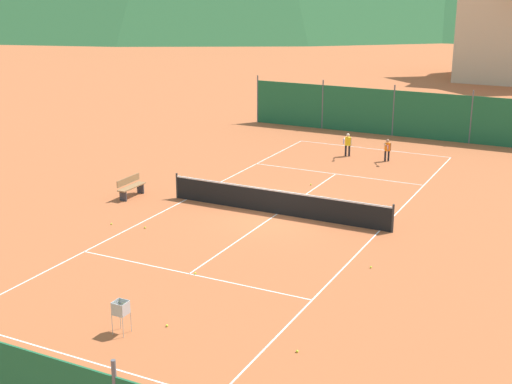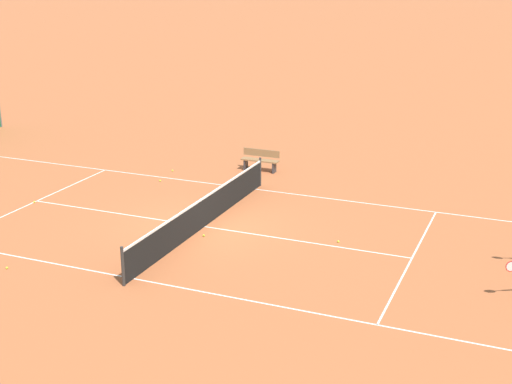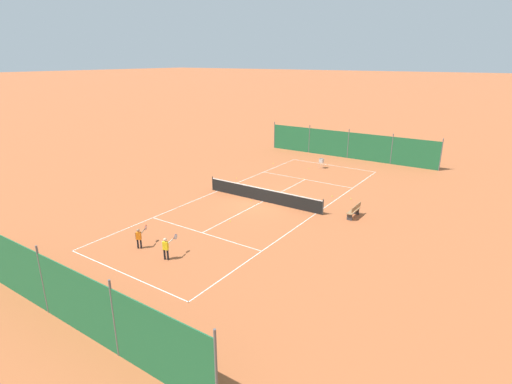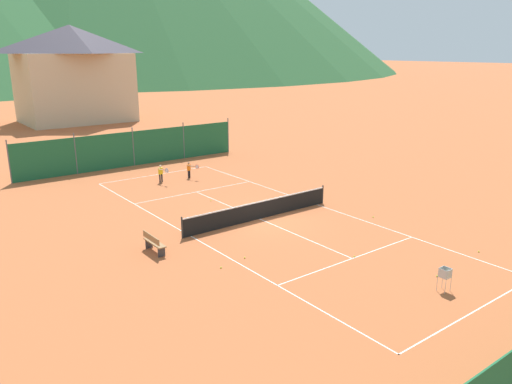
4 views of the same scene
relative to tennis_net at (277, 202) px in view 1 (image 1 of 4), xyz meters
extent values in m
plane|color=#B25B33|center=(0.00, 0.00, -0.50)|extent=(600.00, 600.00, 0.00)
cube|color=white|center=(0.00, 11.90, -0.50)|extent=(8.25, 0.05, 0.01)
cube|color=white|center=(0.00, -11.90, -0.50)|extent=(8.25, 0.05, 0.01)
cube|color=white|center=(-4.10, 0.00, -0.50)|extent=(0.05, 23.85, 0.01)
cube|color=white|center=(4.10, 0.00, -0.50)|extent=(0.05, 23.85, 0.01)
cube|color=white|center=(0.00, 6.40, -0.50)|extent=(8.20, 0.05, 0.01)
cube|color=white|center=(0.00, -6.40, -0.50)|extent=(8.20, 0.05, 0.01)
cube|color=white|center=(0.00, 0.00, -0.50)|extent=(0.05, 12.80, 0.01)
cylinder|color=#2D2D2D|center=(-4.55, 0.00, 0.03)|extent=(0.08, 0.08, 1.06)
cylinder|color=#2D2D2D|center=(4.55, 0.00, 0.03)|extent=(0.08, 0.08, 1.06)
cube|color=black|center=(0.00, 0.00, -0.04)|extent=(9.10, 0.02, 0.91)
cube|color=white|center=(0.00, 0.00, 0.43)|extent=(9.10, 0.04, 0.06)
cube|color=#1E6038|center=(0.00, 15.50, 0.80)|extent=(17.20, 0.04, 2.60)
cylinder|color=#59595E|center=(-8.60, 15.50, 0.95)|extent=(0.08, 0.08, 2.90)
cylinder|color=#59595E|center=(-4.30, 15.50, 0.95)|extent=(0.08, 0.08, 2.90)
cylinder|color=#59595E|center=(0.00, 15.50, 0.95)|extent=(0.08, 0.08, 2.90)
cylinder|color=#59595E|center=(4.30, 15.50, 0.95)|extent=(0.08, 0.08, 2.90)
cylinder|color=black|center=(1.49, 9.77, -0.24)|extent=(0.09, 0.09, 0.52)
cylinder|color=black|center=(1.35, 9.69, -0.24)|extent=(0.09, 0.09, 0.52)
cube|color=orange|center=(1.42, 9.73, 0.22)|extent=(0.29, 0.25, 0.40)
sphere|color=#A37556|center=(1.42, 9.73, 0.53)|extent=(0.16, 0.16, 0.16)
cylinder|color=#A37556|center=(1.56, 9.81, 0.22)|extent=(0.06, 0.06, 0.40)
cylinder|color=#A37556|center=(1.38, 9.47, 0.38)|extent=(0.25, 0.38, 0.06)
cylinder|color=black|center=(1.53, 9.22, 0.38)|extent=(0.12, 0.17, 0.03)
torus|color=red|center=(1.65, 9.02, 0.38)|extent=(0.16, 0.25, 0.28)
cylinder|color=silver|center=(1.65, 9.02, 0.38)|extent=(0.13, 0.22, 0.25)
cylinder|color=black|center=(-0.58, 9.84, -0.22)|extent=(0.10, 0.10, 0.55)
cylinder|color=black|center=(-0.75, 9.79, -0.22)|extent=(0.10, 0.10, 0.55)
cube|color=yellow|center=(-0.66, 9.82, 0.27)|extent=(0.30, 0.22, 0.43)
sphere|color=beige|center=(-0.66, 9.82, 0.59)|extent=(0.17, 0.17, 0.17)
cylinder|color=beige|center=(-0.50, 9.87, 0.27)|extent=(0.06, 0.06, 0.43)
cylinder|color=beige|center=(-0.76, 9.56, 0.44)|extent=(0.18, 0.43, 0.06)
cylinder|color=black|center=(-0.67, 9.26, 0.44)|extent=(0.08, 0.20, 0.03)
torus|color=#1E4CB2|center=(-0.61, 9.04, 0.44)|extent=(0.10, 0.28, 0.28)
cylinder|color=silver|center=(-0.61, 9.04, 0.44)|extent=(0.08, 0.24, 0.25)
sphere|color=#CCE033|center=(-4.95, -3.86, -0.47)|extent=(0.07, 0.07, 0.07)
sphere|color=#CCE033|center=(1.30, -9.59, -0.47)|extent=(0.07, 0.07, 0.07)
sphere|color=#CCE033|center=(4.89, -9.27, -0.47)|extent=(0.07, 0.07, 0.07)
sphere|color=#CCE033|center=(-0.33, 4.19, -0.47)|extent=(0.07, 0.07, 0.07)
sphere|color=#CCE033|center=(4.87, -3.44, -0.47)|extent=(0.07, 0.07, 0.07)
sphere|color=#CCE033|center=(0.76, 0.35, -0.47)|extent=(0.07, 0.07, 0.07)
sphere|color=#CCE033|center=(0.19, -6.35, -0.47)|extent=(0.07, 0.07, 0.07)
sphere|color=#CCE033|center=(-3.60, -3.64, -0.47)|extent=(0.07, 0.07, 0.07)
cylinder|color=#B7B7BC|center=(0.28, -10.57, -0.22)|extent=(0.02, 0.02, 0.55)
cylinder|color=#B7B7BC|center=(0.62, -10.57, -0.22)|extent=(0.02, 0.02, 0.55)
cylinder|color=#B7B7BC|center=(0.28, -10.23, -0.22)|extent=(0.02, 0.02, 0.55)
cylinder|color=#B7B7BC|center=(0.62, -10.23, -0.22)|extent=(0.02, 0.02, 0.55)
cube|color=#B7B7BC|center=(0.45, -10.40, 0.06)|extent=(0.34, 0.34, 0.02)
cube|color=#B7B7BC|center=(0.45, -10.57, 0.22)|extent=(0.34, 0.02, 0.34)
cube|color=#B7B7BC|center=(0.45, -10.23, 0.22)|extent=(0.34, 0.02, 0.34)
cube|color=#B7B7BC|center=(0.28, -10.40, 0.22)|extent=(0.02, 0.34, 0.34)
cube|color=#B7B7BC|center=(0.62, -10.40, 0.22)|extent=(0.02, 0.34, 0.34)
sphere|color=#CCE033|center=(0.40, -10.51, 0.10)|extent=(0.07, 0.07, 0.07)
sphere|color=#CCE033|center=(0.54, -10.34, 0.10)|extent=(0.07, 0.07, 0.07)
sphere|color=#CCE033|center=(0.36, -10.34, 0.10)|extent=(0.07, 0.07, 0.07)
sphere|color=#CCE033|center=(0.40, -10.30, 0.10)|extent=(0.07, 0.07, 0.07)
sphere|color=#CCE033|center=(0.52, -10.51, 0.10)|extent=(0.07, 0.07, 0.07)
sphere|color=#CCE033|center=(0.40, -10.43, 0.10)|extent=(0.07, 0.07, 0.07)
sphere|color=#CCE033|center=(0.51, -10.33, 0.16)|extent=(0.07, 0.07, 0.07)
sphere|color=#CCE033|center=(0.57, -10.41, 0.16)|extent=(0.07, 0.07, 0.07)
sphere|color=#CCE033|center=(0.44, -10.45, 0.16)|extent=(0.07, 0.07, 0.07)
sphere|color=#CCE033|center=(0.54, -10.33, 0.16)|extent=(0.07, 0.07, 0.07)
sphere|color=#CCE033|center=(0.47, -10.44, 0.16)|extent=(0.07, 0.07, 0.07)
sphere|color=#CCE033|center=(0.38, -10.41, 0.16)|extent=(0.07, 0.07, 0.07)
cube|color=olive|center=(-6.30, -0.73, -0.06)|extent=(0.36, 1.50, 0.05)
cube|color=olive|center=(-6.46, -0.73, 0.20)|extent=(0.04, 1.50, 0.28)
cube|color=#333338|center=(-6.30, -0.13, -0.28)|extent=(0.32, 0.06, 0.44)
cube|color=#333338|center=(-6.30, -1.33, -0.28)|extent=(0.32, 0.06, 0.44)
camera|label=1|loc=(10.96, -23.58, 8.40)|focal=50.00mm
camera|label=2|loc=(18.40, 9.38, 7.34)|focal=50.00mm
camera|label=3|loc=(-14.30, 22.03, 9.03)|focal=28.00mm
camera|label=4|loc=(-15.00, -19.38, 8.02)|focal=35.00mm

